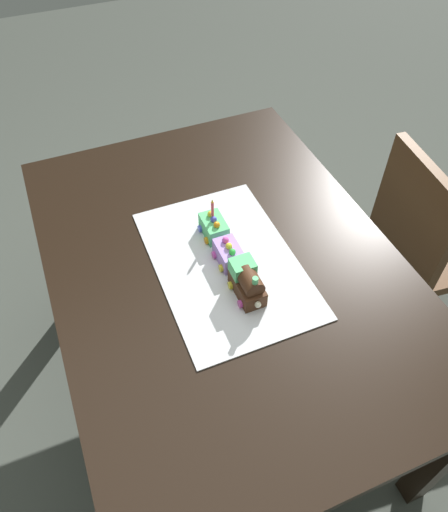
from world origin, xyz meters
TOP-DOWN VIEW (x-y plane):
  - ground_plane at (0.00, 0.00)m, footprint 8.00×8.00m
  - dining_table at (0.00, 0.00)m, footprint 1.40×1.00m
  - chair at (0.00, -0.83)m, footprint 0.44×0.44m
  - cake_board at (-0.01, 0.00)m, footprint 0.60×0.40m
  - cake_locomotive at (-0.13, -0.01)m, footprint 0.14×0.08m
  - cake_car_hopper_lavender at (-0.01, -0.01)m, footprint 0.10×0.08m
  - cake_car_gondola_mint_green at (0.11, -0.01)m, footprint 0.10×0.08m
  - birthday_candle at (0.12, -0.01)m, footprint 0.01×0.01m

SIDE VIEW (x-z plane):
  - ground_plane at x=0.00m, z-range 0.00..0.00m
  - chair at x=0.00m, z-range 0.04..0.90m
  - dining_table at x=0.00m, z-range 0.26..1.00m
  - cake_board at x=-0.01m, z-range 0.74..0.74m
  - cake_car_hopper_lavender at x=-0.01m, z-range 0.74..0.81m
  - cake_car_gondola_mint_green at x=0.11m, z-range 0.74..0.81m
  - cake_locomotive at x=-0.13m, z-range 0.73..0.85m
  - birthday_candle at x=0.12m, z-range 0.81..0.88m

